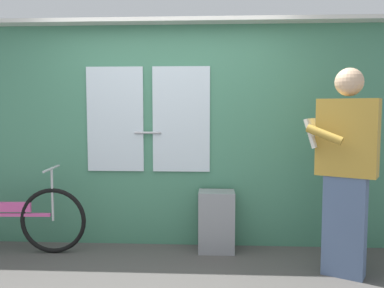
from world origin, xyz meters
The scene contains 4 objects.
train_door_wall centered at (-0.01, 1.13, 1.23)m, with size 5.41×0.28×2.37m.
bicycle_near_door centered at (-1.62, 0.75, 0.36)m, with size 1.65×0.44×0.88m.
passenger_reading_newspaper centered at (1.63, 0.36, 0.96)m, with size 0.65×0.60×1.81m.
trash_bin_by_wall centered at (0.52, 0.92, 0.31)m, with size 0.36×0.28×0.62m, color gray.
Camera 1 is at (0.50, -3.24, 1.47)m, focal length 38.72 mm.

